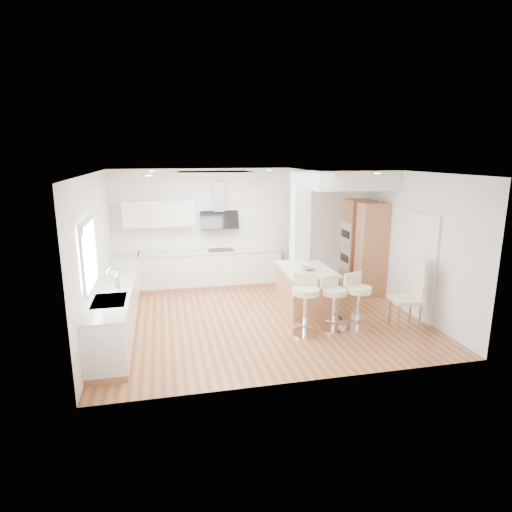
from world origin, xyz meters
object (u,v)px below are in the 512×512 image
object	(u,v)px
bar_stool_a	(306,301)
dining_chair	(412,291)
bar_stool_b	(334,301)
bar_stool_c	(357,299)
peninsula	(305,289)

from	to	relation	value
bar_stool_a	dining_chair	bearing A→B (deg)	13.01
bar_stool_a	bar_stool_b	xyz separation A→B (m)	(0.55, 0.07, -0.06)
bar_stool_a	bar_stool_c	distance (m)	0.99
peninsula	bar_stool_a	xyz separation A→B (m)	(-0.39, -1.13, 0.16)
dining_chair	bar_stool_a	bearing A→B (deg)	-175.74
bar_stool_b	bar_stool_c	distance (m)	0.44
bar_stool_a	dining_chair	distance (m)	2.01
bar_stool_b	bar_stool_c	xyz separation A→B (m)	(0.44, -0.05, 0.02)
peninsula	bar_stool_a	size ratio (longest dim) A/B	1.37
bar_stool_c	dining_chair	xyz separation A→B (m)	(1.02, -0.13, 0.11)
peninsula	dining_chair	world-z (taller)	dining_chair
bar_stool_a	bar_stool_b	bearing A→B (deg)	23.25
peninsula	bar_stool_a	bearing A→B (deg)	-107.52
bar_stool_b	bar_stool_c	size ratio (longest dim) A/B	0.96
dining_chair	bar_stool_b	bearing A→B (deg)	-179.62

